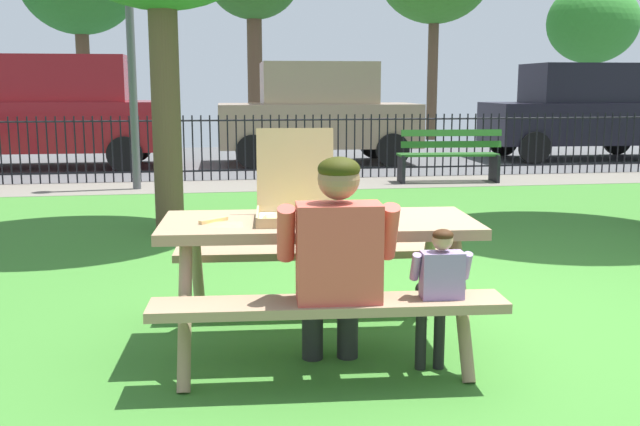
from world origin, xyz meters
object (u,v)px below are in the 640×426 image
object	(u,v)px
parked_car_far_left	(43,109)
far_tree_right	(593,24)
park_bench_center	(449,156)
lamp_post_walkway	(129,13)
pizza_box_open	(296,202)
parked_car_center	(581,111)
adult_at_table	(337,259)
pizza_slice_on_table	(223,223)
parked_car_left	(318,112)
picnic_table_foreground	(319,249)
child_at_table	(438,287)

from	to	relation	value
parked_car_far_left	far_tree_right	bearing A→B (deg)	22.55
park_bench_center	lamp_post_walkway	world-z (taller)	lamp_post_walkway
park_bench_center	parked_car_far_left	distance (m)	7.56
parked_car_far_left	far_tree_right	size ratio (longest dim) A/B	1.03
pizza_box_open	parked_car_center	bearing A→B (deg)	54.46
pizza_box_open	adult_at_table	distance (m)	0.61
pizza_slice_on_table	parked_car_left	xyz separation A→B (m)	(2.13, 10.30, 0.23)
pizza_slice_on_table	parked_car_center	world-z (taller)	parked_car_center
pizza_box_open	pizza_slice_on_table	bearing A→B (deg)	-165.43
picnic_table_foreground	parked_car_center	xyz separation A→B (m)	(7.16, 10.25, 0.41)
picnic_table_foreground	park_bench_center	xyz separation A→B (m)	(3.20, 7.04, -0.18)
adult_at_table	child_at_table	distance (m)	0.55
pizza_box_open	parked_car_center	world-z (taller)	parked_car_center
parked_car_left	far_tree_right	size ratio (longest dim) A/B	0.88
park_bench_center	parked_car_center	xyz separation A→B (m)	(3.96, 3.21, 0.59)
pizza_box_open	far_tree_right	bearing A→B (deg)	56.40
parked_car_left	pizza_slice_on_table	bearing A→B (deg)	-101.69
pizza_slice_on_table	picnic_table_foreground	bearing A→B (deg)	5.67
picnic_table_foreground	pizza_slice_on_table	world-z (taller)	pizza_slice_on_table
parked_car_left	parked_car_far_left	bearing A→B (deg)	180.00
lamp_post_walkway	parked_car_left	bearing A→B (deg)	44.80
picnic_table_foreground	parked_car_center	size ratio (longest dim) A/B	0.48
pizza_box_open	lamp_post_walkway	bearing A→B (deg)	102.46
parked_car_center	park_bench_center	bearing A→B (deg)	-140.96
far_tree_right	picnic_table_foreground	bearing A→B (deg)	-123.20
picnic_table_foreground	park_bench_center	world-z (taller)	park_bench_center
lamp_post_walkway	parked_car_far_left	xyz separation A→B (m)	(-1.95, 3.22, -1.47)
pizza_slice_on_table	child_at_table	size ratio (longest dim) A/B	0.35
pizza_slice_on_table	child_at_table	xyz separation A→B (m)	(1.09, -0.52, -0.28)
pizza_slice_on_table	park_bench_center	distance (m)	8.03
parked_car_far_left	parked_car_center	size ratio (longest dim) A/B	1.17
pizza_box_open	child_at_table	xyz separation A→B (m)	(0.66, -0.63, -0.36)
park_bench_center	parked_car_center	bearing A→B (deg)	39.04
park_bench_center	far_tree_right	world-z (taller)	far_tree_right
pizza_slice_on_table	park_bench_center	xyz separation A→B (m)	(3.75, 7.09, -0.36)
child_at_table	far_tree_right	size ratio (longest dim) A/B	0.18
far_tree_right	parked_car_far_left	bearing A→B (deg)	-157.45
pizza_box_open	park_bench_center	distance (m)	7.74
pizza_box_open	parked_car_center	distance (m)	12.53
pizza_slice_on_table	lamp_post_walkway	world-z (taller)	lamp_post_walkway
picnic_table_foreground	parked_car_far_left	size ratio (longest dim) A/B	0.41
parked_car_far_left	parked_car_center	distance (m)	10.77
child_at_table	parked_car_center	bearing A→B (deg)	58.54
adult_at_table	lamp_post_walkway	size ratio (longest dim) A/B	0.28
picnic_table_foreground	far_tree_right	size ratio (longest dim) A/B	0.42
adult_at_table	park_bench_center	world-z (taller)	adult_at_table
parked_car_left	pizza_box_open	bearing A→B (deg)	-99.50
adult_at_table	child_at_table	world-z (taller)	adult_at_table
child_at_table	parked_car_far_left	bearing A→B (deg)	110.97
lamp_post_walkway	parked_car_left	world-z (taller)	lamp_post_walkway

